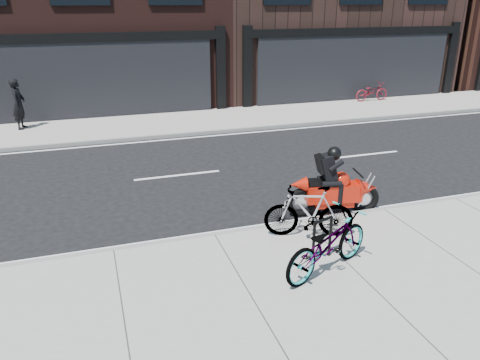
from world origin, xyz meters
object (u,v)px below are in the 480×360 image
object	(u,v)px
bicycle_front	(327,244)
motorcycle	(338,187)
bicycle_rear	(309,212)
bicycle_far	(372,92)
pedestrian	(19,104)
bike_rack	(322,236)

from	to	relation	value
bicycle_front	motorcycle	xyz separation A→B (m)	(1.48, 2.28, -0.01)
bicycle_front	bicycle_rear	xyz separation A→B (m)	(0.28, 1.29, -0.00)
motorcycle	bicycle_far	bearing A→B (deg)	64.47
motorcycle	pedestrian	world-z (taller)	pedestrian
bike_rack	bicycle_rear	bearing A→B (deg)	79.12
motorcycle	pedestrian	xyz separation A→B (m)	(-7.54, 10.03, 0.39)
bike_rack	bicycle_far	distance (m)	15.31
motorcycle	bicycle_far	world-z (taller)	motorcycle
bicycle_front	motorcycle	world-z (taller)	motorcycle
motorcycle	bicycle_far	xyz separation A→B (m)	(7.65, 10.47, -0.09)
bike_rack	pedestrian	world-z (taller)	pedestrian
bicycle_front	pedestrian	size ratio (longest dim) A/B	1.11
bike_rack	bicycle_far	bearing A→B (deg)	53.86
pedestrian	motorcycle	bearing A→B (deg)	-131.81
bicycle_rear	pedestrian	distance (m)	12.72
pedestrian	bicycle_rear	bearing A→B (deg)	-138.81
motorcycle	pedestrian	bearing A→B (deg)	137.60
pedestrian	bicycle_far	bearing A→B (deg)	-77.12
bicycle_front	bicycle_far	bearing A→B (deg)	-58.54
bike_rack	motorcycle	bearing A→B (deg)	54.08
bike_rack	bicycle_front	world-z (taller)	bicycle_front
pedestrian	bike_rack	bearing A→B (deg)	-141.41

